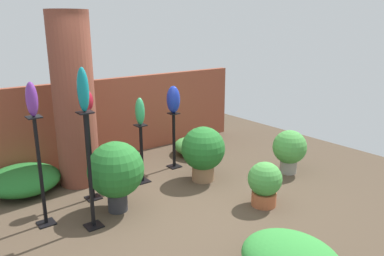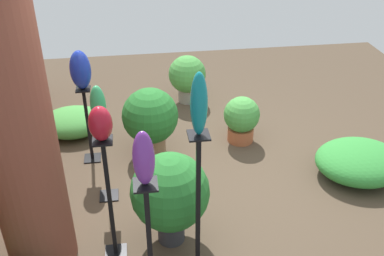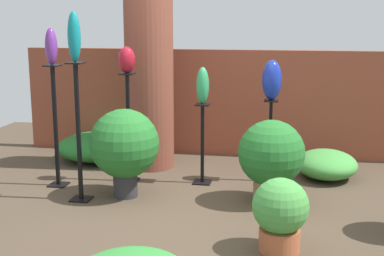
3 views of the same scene
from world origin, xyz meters
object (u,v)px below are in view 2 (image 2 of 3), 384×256
at_px(art_vase_ruby, 100,124).
at_px(pedestal_jade, 105,165).
at_px(pedestal_teal, 198,214).
at_px(art_vase_teal, 199,104).
at_px(potted_plant_front_right, 242,118).
at_px(art_vase_violet, 144,158).
at_px(art_vase_jade, 98,105).
at_px(brick_pillar, 17,138).
at_px(pedestal_ruby, 110,206).
at_px(potted_plant_walkway_edge, 170,193).
at_px(art_vase_cobalt, 80,70).
at_px(pedestal_cobalt, 89,129).
at_px(potted_plant_back_center, 187,76).
at_px(potted_plant_near_pillar, 150,118).

bearing_deg(art_vase_ruby, pedestal_jade, 5.22).
xyz_separation_m(pedestal_teal, art_vase_ruby, (0.31, 0.72, 0.74)).
xyz_separation_m(art_vase_teal, potted_plant_front_right, (2.05, -0.88, -1.34)).
bearing_deg(pedestal_teal, art_vase_ruby, 66.95).
bearing_deg(art_vase_violet, pedestal_teal, -43.43).
relative_size(art_vase_ruby, art_vase_jade, 0.72).
height_order(brick_pillar, pedestal_ruby, brick_pillar).
bearing_deg(art_vase_ruby, brick_pillar, 83.15).
height_order(pedestal_ruby, potted_plant_walkway_edge, pedestal_ruby).
height_order(potted_plant_walkway_edge, potted_plant_front_right, potted_plant_walkway_edge).
distance_m(art_vase_ruby, art_vase_cobalt, 1.63).
bearing_deg(brick_pillar, potted_plant_front_right, -53.45).
height_order(pedestal_teal, pedestal_jade, pedestal_teal).
bearing_deg(pedestal_cobalt, potted_plant_walkway_edge, -151.00).
bearing_deg(potted_plant_walkway_edge, pedestal_ruby, 102.35).
distance_m(art_vase_ruby, potted_plant_back_center, 3.27).
xyz_separation_m(brick_pillar, pedestal_cobalt, (1.51, -0.37, -0.85)).
bearing_deg(art_vase_teal, brick_pillar, 74.36).
relative_size(pedestal_ruby, art_vase_cobalt, 2.79).
height_order(potted_plant_front_right, potted_plant_near_pillar, potted_plant_near_pillar).
bearing_deg(pedestal_ruby, pedestal_cobalt, 10.26).
bearing_deg(art_vase_ruby, art_vase_cobalt, 10.26).
relative_size(art_vase_violet, art_vase_cobalt, 0.88).
height_order(art_vase_jade, potted_plant_walkway_edge, art_vase_jade).
relative_size(art_vase_teal, potted_plant_near_pillar, 0.58).
height_order(pedestal_jade, art_vase_jade, art_vase_jade).
bearing_deg(art_vase_cobalt, art_vase_ruby, -169.74).
xyz_separation_m(pedestal_cobalt, pedestal_jade, (-0.75, -0.21, -0.02)).
distance_m(pedestal_jade, potted_plant_back_center, 2.38).
distance_m(art_vase_teal, potted_plant_near_pillar, 2.28).
xyz_separation_m(pedestal_jade, art_vase_ruby, (-0.84, -0.08, 0.98)).
height_order(art_vase_cobalt, potted_plant_near_pillar, art_vase_cobalt).
relative_size(pedestal_cobalt, potted_plant_near_pillar, 1.11).
xyz_separation_m(brick_pillar, pedestal_teal, (-0.38, -1.37, -0.62)).
height_order(pedestal_ruby, pedestal_cobalt, pedestal_ruby).
bearing_deg(pedestal_jade, pedestal_teal, -145.25).
bearing_deg(art_vase_teal, art_vase_violet, 136.57).
xyz_separation_m(pedestal_teal, pedestal_cobalt, (1.89, 1.00, -0.23)).
bearing_deg(potted_plant_near_pillar, art_vase_cobalt, 93.16).
relative_size(pedestal_ruby, art_vase_violet, 3.17).
bearing_deg(pedestal_jade, art_vase_jade, -86.42).
distance_m(brick_pillar, art_vase_cobalt, 1.56).
bearing_deg(potted_plant_front_right, potted_plant_walkway_edge, 146.80).
bearing_deg(art_vase_jade, art_vase_teal, -145.25).
xyz_separation_m(potted_plant_back_center, potted_plant_near_pillar, (-1.30, 0.62, 0.07)).
relative_size(brick_pillar, art_vase_teal, 5.16).
bearing_deg(pedestal_jade, potted_plant_near_pillar, -33.31).
bearing_deg(brick_pillar, art_vase_teal, -105.64).
bearing_deg(pedestal_cobalt, potted_plant_near_pillar, -86.84).
bearing_deg(art_vase_jade, potted_plant_walkway_edge, -140.12).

